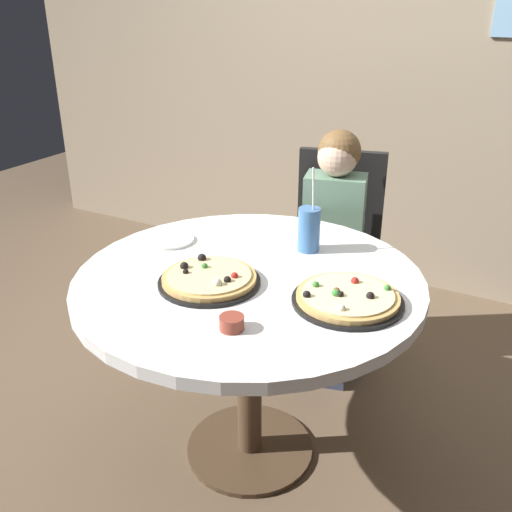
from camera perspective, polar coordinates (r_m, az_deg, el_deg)
name	(u,v)px	position (r m, az deg, el deg)	size (l,w,h in m)	color
ground_plane	(250,449)	(2.34, -0.62, -18.61)	(8.00, 8.00, 0.00)	brown
wall_with_window	(413,24)	(3.35, 15.26, 21.33)	(5.20, 0.14, 2.90)	gray
dining_table	(249,303)	(1.95, -0.71, -4.66)	(1.16, 1.16, 0.75)	white
chair_wooden	(336,243)	(2.73, 7.92, 1.29)	(0.49, 0.49, 0.95)	black
diner_child	(329,268)	(2.58, 7.25, -1.19)	(0.34, 0.43, 1.08)	#3F4766
pizza_veggie	(209,279)	(1.85, -4.66, -2.28)	(0.33, 0.33, 0.05)	black
pizza_cheese	(347,298)	(1.75, 9.06, -4.12)	(0.34, 0.34, 0.05)	black
soda_cup	(309,229)	(2.06, 5.28, 2.66)	(0.08, 0.08, 0.31)	#3F72B2
sauce_bowl	(232,323)	(1.60, -2.42, -6.63)	(0.07, 0.07, 0.04)	brown
plate_small	(170,240)	(2.18, -8.52, 1.58)	(0.18, 0.18, 0.01)	white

